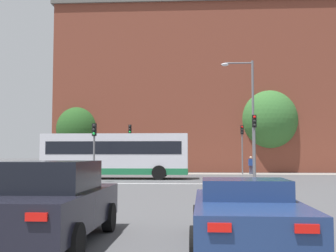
# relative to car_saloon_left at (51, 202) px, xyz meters

# --- Properties ---
(stop_line_strip) EXTENTS (7.54, 0.30, 0.01)m
(stop_line_strip) POSITION_rel_car_saloon_left_xyz_m (1.88, 17.20, -0.80)
(stop_line_strip) COLOR silver
(stop_line_strip) RESTS_ON ground_plane
(far_pavement) EXTENTS (68.38, 2.50, 0.01)m
(far_pavement) POSITION_rel_car_saloon_left_xyz_m (1.88, 30.48, -0.80)
(far_pavement) COLOR gray
(far_pavement) RESTS_ON ground_plane
(brick_civic_building) EXTENTS (31.54, 13.17, 20.23)m
(brick_civic_building) POSITION_rel_car_saloon_left_xyz_m (4.14, 39.75, 8.52)
(brick_civic_building) COLOR brown
(brick_civic_building) RESTS_ON ground_plane
(car_saloon_left) EXTENTS (1.98, 4.48, 1.61)m
(car_saloon_left) POSITION_rel_car_saloon_left_xyz_m (0.00, 0.00, 0.00)
(car_saloon_left) COLOR black
(car_saloon_left) RESTS_ON ground_plane
(car_roadster_right) EXTENTS (2.07, 4.46, 1.27)m
(car_roadster_right) POSITION_rel_car_saloon_left_xyz_m (3.74, -0.22, -0.15)
(car_roadster_right) COLOR navy
(car_roadster_right) RESTS_ON ground_plane
(bus_crossing_lead) EXTENTS (10.40, 2.66, 3.22)m
(bus_crossing_lead) POSITION_rel_car_saloon_left_xyz_m (-2.73, 22.07, 0.93)
(bus_crossing_lead) COLOR silver
(bus_crossing_lead) RESTS_ON ground_plane
(traffic_light_far_right) EXTENTS (0.26, 0.31, 4.36)m
(traffic_light_far_right) POSITION_rel_car_saloon_left_xyz_m (7.26, 29.72, 2.12)
(traffic_light_far_right) COLOR slate
(traffic_light_far_right) RESTS_ON ground_plane
(traffic_light_near_right) EXTENTS (0.26, 0.31, 4.25)m
(traffic_light_near_right) POSITION_rel_car_saloon_left_xyz_m (6.70, 18.51, 2.05)
(traffic_light_near_right) COLOR slate
(traffic_light_near_right) RESTS_ON ground_plane
(traffic_light_far_left) EXTENTS (0.26, 0.31, 4.47)m
(traffic_light_far_left) POSITION_rel_car_saloon_left_xyz_m (-2.87, 29.84, 2.18)
(traffic_light_far_left) COLOR slate
(traffic_light_far_left) RESTS_ON ground_plane
(traffic_light_near_left) EXTENTS (0.26, 0.31, 3.72)m
(traffic_light_near_left) POSITION_rel_car_saloon_left_xyz_m (-3.41, 18.13, 1.72)
(traffic_light_near_left) COLOR slate
(traffic_light_near_left) RESTS_ON ground_plane
(street_lamp_junction) EXTENTS (2.22, 0.36, 8.21)m
(street_lamp_junction) POSITION_rel_car_saloon_left_xyz_m (6.61, 20.77, 4.14)
(street_lamp_junction) COLOR slate
(street_lamp_junction) RESTS_ON ground_plane
(pedestrian_waiting) EXTENTS (0.41, 0.25, 1.72)m
(pedestrian_waiting) POSITION_rel_car_saloon_left_xyz_m (-2.67, 30.60, 0.21)
(pedestrian_waiting) COLOR black
(pedestrian_waiting) RESTS_ON ground_plane
(pedestrian_walking_east) EXTENTS (0.43, 0.28, 1.60)m
(pedestrian_walking_east) POSITION_rel_car_saloon_left_xyz_m (8.01, 29.78, 0.12)
(pedestrian_walking_east) COLOR #333851
(pedestrian_walking_east) RESTS_ON ground_plane
(pedestrian_walking_west) EXTENTS (0.29, 0.43, 1.74)m
(pedestrian_walking_west) POSITION_rel_car_saloon_left_xyz_m (-2.10, 29.64, 0.22)
(pedestrian_walking_west) COLOR black
(pedestrian_walking_west) RESTS_ON ground_plane
(tree_by_building) EXTENTS (6.21, 6.21, 8.48)m
(tree_by_building) POSITION_rel_car_saloon_left_xyz_m (10.45, 34.92, 4.41)
(tree_by_building) COLOR #4C3823
(tree_by_building) RESTS_ON ground_plane
(tree_kerbside) EXTENTS (4.85, 4.85, 6.91)m
(tree_kerbside) POSITION_rel_car_saloon_left_xyz_m (-8.85, 34.70, 3.55)
(tree_kerbside) COLOR #4C3823
(tree_kerbside) RESTS_ON ground_plane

